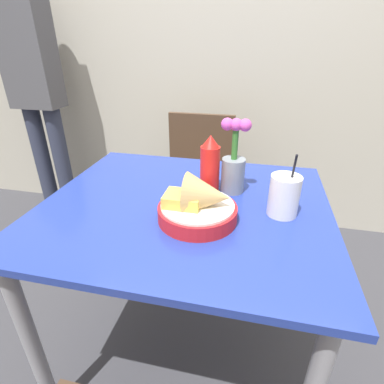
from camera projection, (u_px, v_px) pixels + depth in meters
ground_plane at (187, 347)px, 1.37m from camera, size 12.00×12.00×0.00m
wall_window at (232, 32)px, 1.85m from camera, size 7.00×0.06×2.60m
dining_table at (185, 231)px, 1.08m from camera, size 0.97×0.84×0.76m
chair_far_window at (198, 174)px, 1.84m from camera, size 0.40×0.40×0.87m
food_basket at (200, 205)px, 0.91m from camera, size 0.24×0.24×0.15m
ketchup_bottle at (210, 165)px, 1.06m from camera, size 0.07×0.07×0.21m
drink_cup at (284, 197)px, 0.93m from camera, size 0.09×0.09×0.21m
flower_vase at (234, 165)px, 1.06m from camera, size 0.10×0.08×0.27m
person_standing at (34, 81)px, 1.95m from camera, size 0.32×0.19×1.75m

